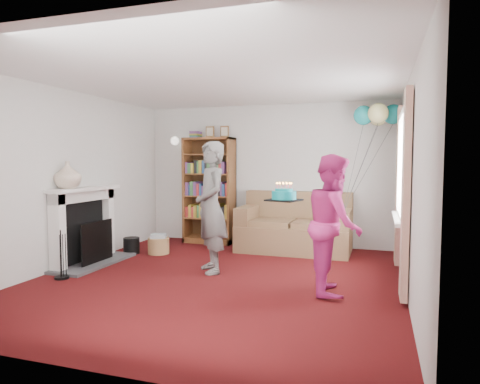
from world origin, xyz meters
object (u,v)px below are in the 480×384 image
(person_striped, at_px, (211,207))
(birthday_cake, at_px, (284,195))
(bookcase, at_px, (210,191))
(sofa, at_px, (295,229))
(person_magenta, at_px, (334,224))

(person_striped, bearing_deg, birthday_cake, 40.15)
(bookcase, height_order, birthday_cake, bookcase)
(bookcase, relative_size, person_striped, 1.21)
(sofa, distance_m, person_striped, 1.99)
(person_striped, relative_size, birthday_cake, 4.96)
(person_striped, bearing_deg, person_magenta, 39.11)
(bookcase, xyz_separation_m, person_striped, (0.81, -1.97, -0.06))
(sofa, bearing_deg, person_striped, -114.86)
(bookcase, distance_m, birthday_cake, 2.89)
(bookcase, xyz_separation_m, birthday_cake, (1.86, -2.21, 0.14))
(sofa, bearing_deg, bookcase, 172.48)
(birthday_cake, bearing_deg, bookcase, 130.12)
(bookcase, distance_m, person_striped, 2.13)
(person_magenta, bearing_deg, sofa, 11.82)
(person_magenta, relative_size, birthday_cake, 4.44)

